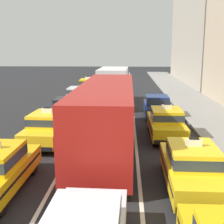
% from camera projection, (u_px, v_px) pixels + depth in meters
% --- Properties ---
extents(lane_stripe_left_center, '(0.14, 80.00, 0.01)m').
position_uv_depth(lane_stripe_left_center, '(91.00, 114.00, 23.31)').
color(lane_stripe_left_center, silver).
rests_on(lane_stripe_left_center, ground).
extents(lane_stripe_center_right, '(0.14, 80.00, 0.01)m').
position_uv_depth(lane_stripe_center_right, '(133.00, 114.00, 23.15)').
color(lane_stripe_center_right, silver).
rests_on(lane_stripe_center_right, ground).
extents(taxi_left_third, '(2.02, 4.64, 1.96)m').
position_uv_depth(taxi_left_third, '(48.00, 127.00, 15.92)').
color(taxi_left_third, black).
rests_on(taxi_left_third, ground).
extents(sedan_left_fourth, '(1.82, 4.32, 1.58)m').
position_uv_depth(sedan_left_fourth, '(67.00, 108.00, 20.96)').
color(sedan_left_fourth, black).
rests_on(sedan_left_fourth, ground).
extents(sedan_left_fifth, '(1.93, 4.37, 1.58)m').
position_uv_depth(sedan_left_fifth, '(78.00, 95.00, 26.70)').
color(sedan_left_fifth, black).
rests_on(sedan_left_fifth, ground).
extents(taxi_left_sixth, '(1.89, 4.59, 1.96)m').
position_uv_depth(taxi_left_sixth, '(88.00, 86.00, 32.89)').
color(taxi_left_sixth, black).
rests_on(taxi_left_sixth, ground).
extents(bus_center_second, '(2.61, 11.22, 3.22)m').
position_uv_depth(bus_center_second, '(107.00, 113.00, 14.94)').
color(bus_center_second, black).
rests_on(bus_center_second, ground).
extents(box_truck_center_third, '(2.49, 7.04, 3.27)m').
position_uv_depth(box_truck_center_third, '(114.00, 85.00, 26.38)').
color(box_truck_center_third, black).
rests_on(box_truck_center_third, ground).
extents(taxi_right_second, '(1.88, 4.58, 1.96)m').
position_uv_depth(taxi_right_second, '(192.00, 166.00, 10.62)').
color(taxi_right_second, black).
rests_on(taxi_right_second, ground).
extents(taxi_right_third, '(1.83, 4.56, 1.96)m').
position_uv_depth(taxi_right_third, '(166.00, 122.00, 16.89)').
color(taxi_right_third, black).
rests_on(taxi_right_third, ground).
extents(sedan_right_fourth, '(1.81, 4.32, 1.58)m').
position_uv_depth(sedan_right_fourth, '(157.00, 106.00, 21.94)').
color(sedan_right_fourth, black).
rests_on(sedan_right_fourth, ground).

